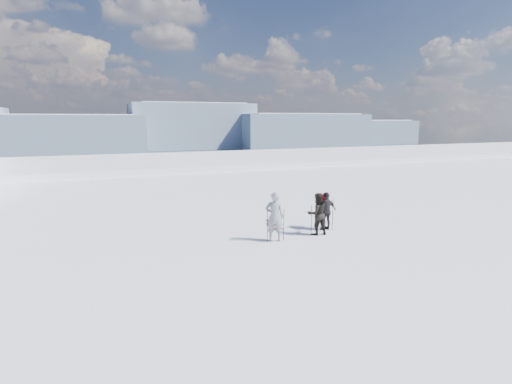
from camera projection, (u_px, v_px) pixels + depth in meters
lake_basin at (180, 225)px, 41.95m from camera, size 820.00×820.00×71.62m
far_mountain_range at (131, 130)px, 440.86m from camera, size 770.00×110.00×53.00m
skier_grey at (275, 217)px, 14.77m from camera, size 0.80×0.69×1.86m
skier_dark at (317, 214)px, 15.60m from camera, size 0.85×0.68×1.67m
skier_pack at (326, 211)px, 16.29m from camera, size 0.95×0.47×1.57m
backpack at (323, 185)px, 16.32m from camera, size 0.35×0.22×0.49m
ski_poles at (308, 220)px, 15.50m from camera, size 3.18×0.67×1.29m
skis_loose at (273, 225)px, 17.16m from camera, size 0.44×1.70×0.03m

